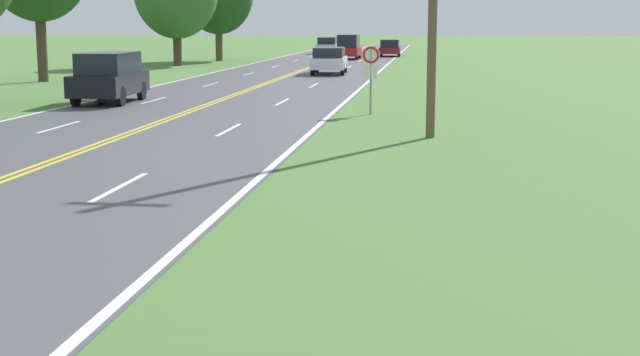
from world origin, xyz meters
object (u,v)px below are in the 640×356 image
traffic_sign (371,63)px  car_black_suv_approaching (109,76)px  car_white_suv_mid_near (329,59)px  car_maroon_hatchback_receding (390,47)px  car_red_van_mid_far (349,47)px  car_silver_hatchback_distant (328,45)px

traffic_sign → car_black_suv_approaching: bearing=163.7°
car_white_suv_mid_near → car_black_suv_approaching: bearing=-20.0°
car_maroon_hatchback_receding → car_white_suv_mid_near: bearing=-5.8°
car_black_suv_approaching → car_red_van_mid_far: bearing=-10.0°
car_black_suv_approaching → car_white_suv_mid_near: (6.10, 19.71, -0.15)m
car_black_suv_approaching → car_maroon_hatchback_receding: car_black_suv_approaching is taller
car_black_suv_approaching → car_red_van_mid_far: size_ratio=1.06×
traffic_sign → car_maroon_hatchback_receding: (-1.91, 49.97, -0.92)m
traffic_sign → car_maroon_hatchback_receding: size_ratio=0.53×
car_red_van_mid_far → car_silver_hatchback_distant: size_ratio=1.03×
car_red_van_mid_far → car_maroon_hatchback_receding: (3.06, 6.34, -0.23)m
traffic_sign → car_red_van_mid_far: size_ratio=0.53×
traffic_sign → car_maroon_hatchback_receding: traffic_sign is taller
car_silver_hatchback_distant → car_black_suv_approaching: bearing=175.6°
car_red_van_mid_far → car_silver_hatchback_distant: (-3.12, 11.46, -0.17)m
car_silver_hatchback_distant → car_red_van_mid_far: bearing=-166.9°
car_white_suv_mid_near → car_silver_hatchback_distant: size_ratio=1.17×
car_white_suv_mid_near → car_red_van_mid_far: (-0.90, 20.94, 0.15)m
car_white_suv_mid_near → car_maroon_hatchback_receding: car_white_suv_mid_near is taller
traffic_sign → car_white_suv_mid_near: bearing=100.2°
car_maroon_hatchback_receding → car_black_suv_approaching: bearing=-11.3°
traffic_sign → car_silver_hatchback_distant: bearing=98.4°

